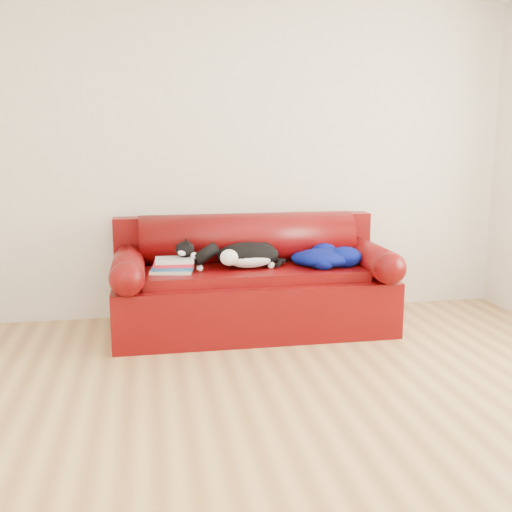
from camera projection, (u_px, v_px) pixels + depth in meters
The scene contains 7 objects.
ground at pixel (305, 413), 3.24m from camera, with size 4.50×4.50×0.00m, color olive.
room_shell at pixel (333, 96), 2.96m from camera, with size 4.52×4.02×2.61m.
sofa_base at pixel (253, 299), 4.63m from camera, with size 2.10×0.90×0.50m.
sofa_back at pixel (247, 255), 4.81m from camera, with size 2.10×1.01×0.88m.
book_stack at pixel (173, 265), 4.38m from camera, with size 0.34×0.28×0.10m.
cat at pixel (248, 256), 4.50m from camera, with size 0.68×0.42×0.25m.
blanket at pixel (325, 257), 4.59m from camera, with size 0.53×0.42×0.16m.
Camera 1 is at (-0.80, -2.92, 1.46)m, focal length 42.00 mm.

